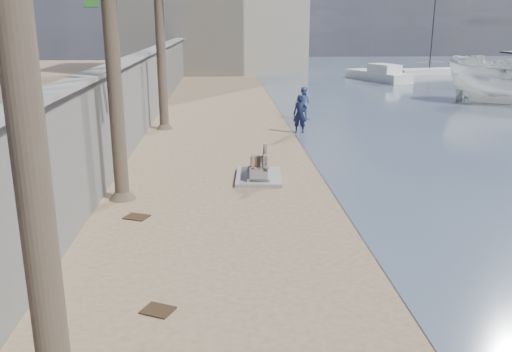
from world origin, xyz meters
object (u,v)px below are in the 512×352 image
person_b (303,101)px  person_a (300,111)px  yacht_far (378,77)px  sailboat_west (429,71)px  bench_far (259,167)px

person_b → person_a: bearing=109.3°
person_a → yacht_far: size_ratio=0.28×
person_a → sailboat_west: 32.87m
person_a → person_b: 3.91m
bench_far → person_a: (2.45, 7.56, 0.63)m
bench_far → person_a: size_ratio=1.11×
yacht_far → person_a: bearing=135.9°
person_b → sailboat_west: (16.17, 24.35, -0.62)m
sailboat_west → person_a: bearing=-120.9°
sailboat_west → bench_far: bearing=-118.4°
bench_far → person_b: size_ratio=1.20×
bench_far → person_b: (3.17, 11.40, 0.56)m
bench_far → sailboat_west: (19.34, 35.76, -0.06)m
bench_far → sailboat_west: 40.65m
person_a → person_b: bearing=96.2°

